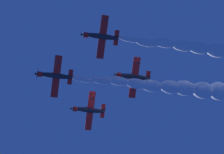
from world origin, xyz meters
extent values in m
ellipsoid|color=#232328|center=(0.78, -3.25, 80.06)|extent=(7.46, 4.99, 1.93)
cylinder|color=red|center=(-2.29, -1.55, 79.85)|extent=(1.61, 1.88, 1.61)
cone|color=black|center=(-2.95, -1.18, 79.81)|extent=(1.04, 1.04, 0.78)
cylinder|color=#3F3F47|center=(-2.80, -1.27, 79.82)|extent=(1.55, 3.07, 3.41)
cube|color=red|center=(1.02, -3.31, 79.89)|extent=(5.89, 8.81, 3.55)
ellipsoid|color=#232328|center=(-1.07, -7.28, 78.28)|extent=(1.08, 0.81, 0.41)
ellipsoid|color=#232328|center=(3.11, 0.65, 81.51)|extent=(1.08, 0.81, 0.41)
cube|color=red|center=(3.70, -4.89, 80.31)|extent=(2.52, 3.38, 1.35)
cube|color=#232328|center=(3.65, -5.09, 80.86)|extent=(1.33, 1.12, 1.31)
ellipsoid|color=#1E232D|center=(0.37, -3.21, 80.49)|extent=(1.99, 1.72, 1.07)
ellipsoid|color=#232328|center=(3.93, -16.63, 82.05)|extent=(7.41, 4.91, 2.17)
cylinder|color=red|center=(0.87, -14.93, 81.70)|extent=(1.55, 1.85, 1.60)
cone|color=black|center=(0.21, -14.57, 81.63)|extent=(1.01, 1.02, 0.79)
cylinder|color=#3F3F47|center=(0.36, -14.65, 81.65)|extent=(1.42, 3.05, 3.32)
cube|color=red|center=(4.17, -16.70, 81.89)|extent=(5.95, 8.93, 3.15)
ellipsoid|color=#232328|center=(2.08, -20.75, 80.50)|extent=(1.07, 0.79, 0.44)
ellipsoid|color=#232328|center=(6.26, -12.65, 83.28)|extent=(1.07, 0.79, 0.44)
cube|color=red|center=(6.84, -18.26, 82.43)|extent=(2.54, 3.42, 1.22)
cube|color=#232328|center=(6.78, -18.42, 82.99)|extent=(1.26, 1.08, 1.37)
ellipsoid|color=#1E232D|center=(3.52, -16.56, 82.47)|extent=(1.95, 1.70, 1.10)
ellipsoid|color=#232328|center=(12.99, 0.77, 82.45)|extent=(7.46, 4.94, 2.10)
cylinder|color=red|center=(9.93, 2.47, 82.17)|extent=(1.59, 1.89, 1.64)
cone|color=black|center=(9.27, 2.83, 82.11)|extent=(1.04, 1.04, 0.80)
cylinder|color=#3F3F47|center=(9.42, 2.75, 82.12)|extent=(1.51, 3.12, 3.43)
cube|color=red|center=(13.24, 0.71, 82.29)|extent=(5.86, 8.75, 3.74)
ellipsoid|color=#232328|center=(11.20, -3.25, 80.60)|extent=(1.08, 0.80, 0.44)
ellipsoid|color=#232328|center=(15.28, 4.67, 83.99)|extent=(1.08, 0.80, 0.44)
cube|color=red|center=(15.91, -0.87, 82.78)|extent=(2.51, 3.36, 1.42)
cube|color=#232328|center=(15.84, -1.07, 83.32)|extent=(1.32, 1.14, 1.33)
ellipsoid|color=#1E232D|center=(12.58, 0.80, 82.87)|extent=(1.98, 1.72, 1.11)
ellipsoid|color=#232328|center=(15.93, -13.04, 82.19)|extent=(7.45, 5.06, 1.65)
cylinder|color=red|center=(12.85, -11.33, 82.12)|extent=(1.64, 1.86, 1.56)
cone|color=black|center=(12.19, -10.97, 82.11)|extent=(1.06, 1.03, 0.75)
cylinder|color=#3F3F47|center=(12.35, -11.05, 82.11)|extent=(1.63, 3.01, 3.40)
cube|color=red|center=(16.16, -13.10, 82.02)|extent=(5.90, 8.85, 3.40)
ellipsoid|color=#232328|center=(14.01, -17.05, 80.44)|extent=(1.08, 0.81, 0.37)
ellipsoid|color=#232328|center=(18.32, -9.15, 83.59)|extent=(1.08, 0.81, 0.37)
cube|color=red|center=(18.86, -14.69, 82.31)|extent=(2.52, 3.40, 1.28)
cube|color=#232328|center=(18.82, -14.88, 82.86)|extent=(1.36, 1.11, 1.27)
ellipsoid|color=#1E232D|center=(15.54, -13.00, 82.63)|extent=(2.00, 1.72, 1.00)
ellipsoid|color=white|center=(6.40, -6.17, 80.38)|extent=(5.33, 3.75, 1.62)
ellipsoid|color=white|center=(9.88, -8.42, 80.52)|extent=(5.53, 4.10, 2.01)
ellipsoid|color=white|center=(13.24, -10.48, 80.92)|extent=(5.74, 4.44, 2.39)
ellipsoid|color=white|center=(17.30, -12.44, 81.13)|extent=(5.95, 4.79, 2.78)
ellipsoid|color=white|center=(20.30, -14.04, 81.27)|extent=(6.16, 5.14, 3.16)
ellipsoid|color=white|center=(24.42, -16.49, 81.54)|extent=(6.36, 5.49, 3.55)
ellipsoid|color=white|center=(27.27, -18.18, 81.71)|extent=(6.57, 5.84, 3.94)
ellipsoid|color=white|center=(31.32, -20.26, 82.05)|extent=(6.78, 6.19, 4.32)
ellipsoid|color=white|center=(34.87, -22.27, 82.63)|extent=(6.99, 6.54, 4.71)
ellipsoid|color=white|center=(9.65, -19.90, 82.52)|extent=(5.33, 3.75, 1.62)
ellipsoid|color=white|center=(13.21, -21.41, 82.65)|extent=(5.53, 4.10, 2.01)
ellipsoid|color=white|center=(16.38, -23.69, 82.80)|extent=(5.74, 4.44, 2.39)
ellipsoid|color=white|center=(20.47, -25.65, 83.32)|extent=(5.95, 4.79, 2.78)
ellipsoid|color=white|center=(23.80, -27.51, 83.50)|extent=(6.16, 5.14, 3.16)
ellipsoid|color=white|center=(27.62, -29.45, 83.70)|extent=(6.36, 5.49, 3.55)
camera|label=1|loc=(-11.82, -41.38, 1.87)|focal=61.15mm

